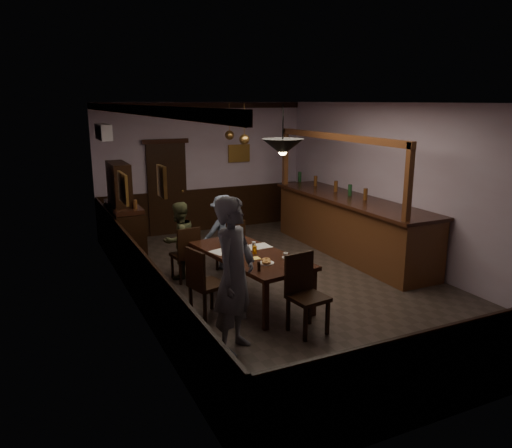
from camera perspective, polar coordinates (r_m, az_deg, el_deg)
room at (r=8.22m, az=3.33°, el=3.15°), size 5.01×8.01×3.01m
dining_table at (r=7.70m, az=-0.71°, el=-3.84°), size 1.32×2.33×0.75m
chair_far_left at (r=8.59m, az=-7.93°, el=-3.18°), size 0.47×0.47×0.96m
chair_far_right at (r=9.01m, az=-2.74°, el=-2.27°), size 0.51×0.51×0.95m
chair_near at (r=6.74m, az=5.53°, el=-7.47°), size 0.52×0.52×1.06m
chair_side at (r=7.11m, az=-6.10°, el=-6.43°), size 0.55×0.55×1.04m
person_standing at (r=6.07m, az=-2.49°, el=-5.93°), size 0.84×0.82×1.95m
person_seated_left at (r=8.79m, az=-8.76°, el=-1.82°), size 0.81×0.74×1.34m
person_seated_right at (r=9.19m, az=-3.70°, el=-0.91°), size 0.90×0.53×1.37m
newspaper_left at (r=7.80m, az=-3.62°, el=-3.10°), size 0.49×0.41×0.01m
newspaper_right at (r=8.01m, az=0.16°, el=-2.60°), size 0.43×0.32×0.01m
napkin at (r=7.44m, az=-0.14°, el=-3.94°), size 0.17×0.17×0.00m
saucer at (r=7.47m, az=3.56°, el=-3.85°), size 0.15×0.15×0.01m
coffee_cup at (r=7.44m, az=3.38°, el=-3.57°), size 0.09×0.09×0.07m
pastry_plate at (r=7.21m, az=1.21°, el=-4.48°), size 0.22×0.22×0.01m
pastry_ring_a at (r=7.16m, az=1.19°, el=-4.39°), size 0.13×0.13×0.04m
pastry_ring_b at (r=7.26m, az=1.16°, el=-4.12°), size 0.13×0.13×0.04m
soda_can at (r=7.65m, az=-0.15°, el=-2.97°), size 0.07×0.07×0.12m
beer_glass at (r=7.58m, az=-2.49°, el=-2.82°), size 0.06×0.06×0.20m
water_glass at (r=7.77m, az=-0.25°, el=-2.58°), size 0.06×0.06×0.15m
pepper_mill at (r=6.88m, az=0.34°, el=-4.85°), size 0.04×0.04×0.14m
sideboard at (r=9.83m, az=-14.88°, el=0.14°), size 0.52×1.45×1.92m
bar_counter at (r=10.20m, az=10.69°, el=-0.04°), size 1.01×4.33×2.42m
door_back at (r=11.60m, az=-10.11°, el=3.88°), size 0.90×0.06×2.10m
ac_unit at (r=10.11m, az=-17.05°, el=10.03°), size 0.20×0.85×0.30m
picture_left_small at (r=5.73m, az=-10.70°, el=4.80°), size 0.04×0.28×0.36m
picture_left_large at (r=8.12m, az=-14.95°, el=4.00°), size 0.04×0.62×0.48m
picture_back at (r=12.09m, az=-1.96°, el=8.08°), size 0.55×0.04×0.42m
pendant_iron at (r=6.70m, az=3.07°, el=8.76°), size 0.56×0.56×0.68m
pendant_brass_mid at (r=9.80m, az=-1.34°, el=9.63°), size 0.20×0.20×0.81m
pendant_brass_far at (r=11.02m, az=-3.05°, el=10.10°), size 0.20×0.20×0.81m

